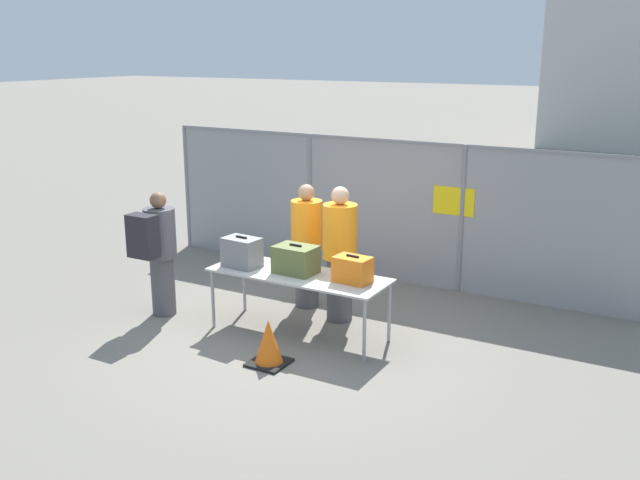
# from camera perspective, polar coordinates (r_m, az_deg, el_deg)

# --- Properties ---
(ground_plane) EXTENTS (120.00, 120.00, 0.00)m
(ground_plane) POSITION_cam_1_polar(r_m,az_deg,el_deg) (8.87, -2.05, -7.44)
(ground_plane) COLOR slate
(fence_section) EXTENTS (7.50, 0.07, 2.12)m
(fence_section) POSITION_cam_1_polar(r_m,az_deg,el_deg) (10.64, 5.00, 2.67)
(fence_section) COLOR gray
(fence_section) RESTS_ON ground_plane
(inspection_table) EXTENTS (2.22, 0.79, 0.78)m
(inspection_table) POSITION_cam_1_polar(r_m,az_deg,el_deg) (8.58, -1.72, -3.03)
(inspection_table) COLOR #B2B2AD
(inspection_table) RESTS_ON ground_plane
(suitcase_grey) EXTENTS (0.47, 0.34, 0.39)m
(suitcase_grey) POSITION_cam_1_polar(r_m,az_deg,el_deg) (8.84, -6.27, -0.99)
(suitcase_grey) COLOR slate
(suitcase_grey) RESTS_ON inspection_table
(suitcase_olive) EXTENTS (0.51, 0.37, 0.36)m
(suitcase_olive) POSITION_cam_1_polar(r_m,az_deg,el_deg) (8.55, -1.95, -1.57)
(suitcase_olive) COLOR #566033
(suitcase_olive) RESTS_ON inspection_table
(suitcase_orange) EXTENTS (0.43, 0.30, 0.32)m
(suitcase_orange) POSITION_cam_1_polar(r_m,az_deg,el_deg) (8.23, 2.62, -2.37)
(suitcase_orange) COLOR orange
(suitcase_orange) RESTS_ON inspection_table
(traveler_hooded) EXTENTS (0.41, 0.63, 1.64)m
(traveler_hooded) POSITION_cam_1_polar(r_m,az_deg,el_deg) (9.38, -12.85, -0.73)
(traveler_hooded) COLOR #4C4C51
(traveler_hooded) RESTS_ON ground_plane
(security_worker_near) EXTENTS (0.43, 0.43, 1.75)m
(security_worker_near) POSITION_cam_1_polar(r_m,az_deg,el_deg) (9.00, 1.60, -1.00)
(security_worker_near) COLOR #4C4C51
(security_worker_near) RESTS_ON ground_plane
(security_worker_far) EXTENTS (0.42, 0.42, 1.68)m
(security_worker_far) POSITION_cam_1_polar(r_m,az_deg,el_deg) (9.49, -1.07, -0.35)
(security_worker_far) COLOR #4C4C51
(security_worker_far) RESTS_ON ground_plane
(utility_trailer) EXTENTS (3.63, 2.12, 0.66)m
(utility_trailer) POSITION_cam_1_polar(r_m,az_deg,el_deg) (12.16, 15.26, 0.25)
(utility_trailer) COLOR #B2B2B7
(utility_trailer) RESTS_ON ground_plane
(traffic_cone) EXTENTS (0.42, 0.42, 0.52)m
(traffic_cone) POSITION_cam_1_polar(r_m,az_deg,el_deg) (7.97, -4.13, -8.29)
(traffic_cone) COLOR black
(traffic_cone) RESTS_ON ground_plane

